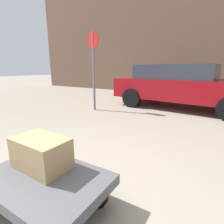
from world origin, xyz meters
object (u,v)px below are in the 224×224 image
Objects in this scene: parked_car at (181,85)px; no_parking_sign at (94,63)px; duffel_bag_tan_rear_right at (41,153)px; luggage_cart at (45,183)px.

no_parking_sign is (-2.25, -1.74, 0.70)m from parked_car.
no_parking_sign is at bearing 120.60° from duffel_bag_tan_rear_right.
no_parking_sign is (-1.95, 3.46, 0.97)m from duffel_bag_tan_rear_right.
parked_car is (0.17, 5.29, 0.49)m from luggage_cart.
luggage_cart is 4.28m from no_parking_sign.
duffel_bag_tan_rear_right is (-0.13, 0.09, 0.23)m from luggage_cart.
luggage_cart is 0.49× the size of no_parking_sign.
parked_car is at bearing 88.14° from luggage_cart.
parked_car reaches higher than luggage_cart.
luggage_cart is at bearing -59.61° from no_parking_sign.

